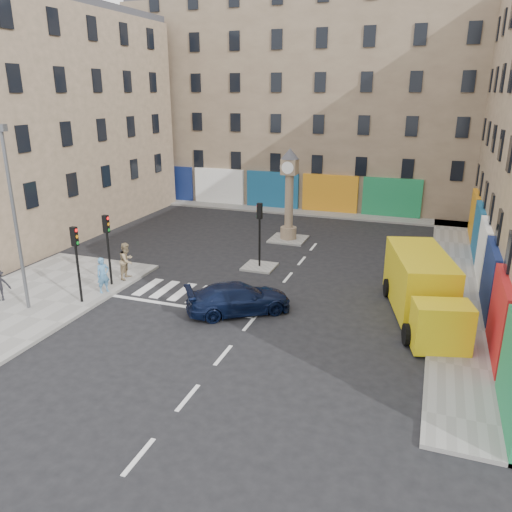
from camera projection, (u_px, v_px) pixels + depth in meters
The scene contains 17 objects.
ground at pixel (242, 333), 21.13m from camera, with size 120.00×120.00×0.00m, color black.
sidewalk_left at pixel (2, 313), 22.82m from camera, with size 7.00×16.00×0.15m, color gray.
sidewalk_right at pixel (456, 277), 27.27m from camera, with size 2.60×30.00×0.15m, color gray.
sidewalk_far at pixel (292, 211), 42.22m from camera, with size 32.00×2.40×0.15m, color gray.
island_near at pixel (259, 267), 28.90m from camera, with size 1.80×1.80×0.12m, color gray.
island_far at pixel (288, 239), 34.26m from camera, with size 2.40×2.40×0.12m, color gray.
building_far at pixel (312, 105), 44.75m from camera, with size 32.00×10.00×17.00m, color gray.
building_left at pixel (53, 124), 35.55m from camera, with size 8.00×20.00×15.00m, color #A08569.
traffic_light_left_near at pixel (76, 253), 23.13m from camera, with size 0.28×0.22×3.70m.
traffic_light_left_far at pixel (107, 239), 25.27m from camera, with size 0.28×0.22×3.70m.
traffic_light_island at pixel (260, 224), 28.10m from camera, with size 0.28×0.22×3.70m.
lamp_post at pixel (14, 210), 21.80m from camera, with size 0.50×0.25×8.30m.
clock_pillar at pixel (289, 189), 33.16m from camera, with size 1.20×1.20×6.10m.
navy_sedan at pixel (239, 298), 22.89m from camera, with size 1.95×4.80×1.39m, color black.
yellow_van at pixel (422, 288), 22.35m from camera, with size 4.04×7.83×2.73m.
pedestrian_blue at pixel (103, 275), 24.76m from camera, with size 0.66×0.43×1.80m, color #4E86B4.
pedestrian_tan at pixel (127, 261), 26.60m from camera, with size 0.96×0.75×1.98m, color #99825E.
Camera 1 is at (6.96, -17.71, 9.75)m, focal length 35.00 mm.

